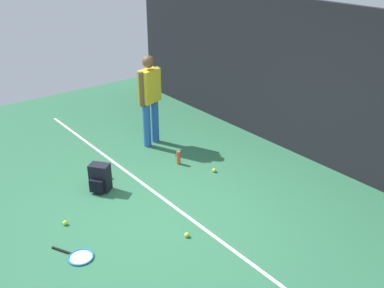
{
  "coord_description": "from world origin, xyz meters",
  "views": [
    {
      "loc": [
        4.39,
        -3.06,
        3.66
      ],
      "look_at": [
        0.0,
        0.4,
        1.0
      ],
      "focal_mm": 41.95,
      "sensor_mm": 36.0,
      "label": 1
    }
  ],
  "objects_px": {
    "tennis_ball_by_fence": "(187,235)",
    "tennis_ball_mid_court": "(214,170)",
    "tennis_ball_near_player": "(65,223)",
    "water_bottle": "(179,158)",
    "tennis_racket": "(79,256)",
    "tennis_player": "(150,95)",
    "tennis_ball_far_left": "(110,177)",
    "backpack": "(100,178)"
  },
  "relations": [
    {
      "from": "tennis_ball_far_left",
      "to": "tennis_ball_by_fence",
      "type": "bearing_deg",
      "value": 0.94
    },
    {
      "from": "tennis_player",
      "to": "tennis_ball_far_left",
      "type": "bearing_deg",
      "value": 11.13
    },
    {
      "from": "tennis_ball_near_player",
      "to": "tennis_racket",
      "type": "bearing_deg",
      "value": -11.59
    },
    {
      "from": "tennis_racket",
      "to": "water_bottle",
      "type": "height_order",
      "value": "water_bottle"
    },
    {
      "from": "tennis_player",
      "to": "tennis_ball_mid_court",
      "type": "bearing_deg",
      "value": 79.77
    },
    {
      "from": "tennis_ball_mid_court",
      "to": "water_bottle",
      "type": "distance_m",
      "value": 0.68
    },
    {
      "from": "tennis_player",
      "to": "backpack",
      "type": "relative_size",
      "value": 3.86
    },
    {
      "from": "tennis_player",
      "to": "backpack",
      "type": "xyz_separation_m",
      "value": [
        0.92,
        -1.57,
        -0.76
      ]
    },
    {
      "from": "backpack",
      "to": "tennis_ball_far_left",
      "type": "bearing_deg",
      "value": 90.23
    },
    {
      "from": "tennis_ball_mid_court",
      "to": "tennis_ball_far_left",
      "type": "height_order",
      "value": "same"
    },
    {
      "from": "tennis_ball_near_player",
      "to": "water_bottle",
      "type": "height_order",
      "value": "water_bottle"
    },
    {
      "from": "tennis_ball_far_left",
      "to": "tennis_ball_near_player",
      "type": "bearing_deg",
      "value": -56.03
    },
    {
      "from": "tennis_ball_near_player",
      "to": "tennis_ball_by_fence",
      "type": "xyz_separation_m",
      "value": [
        1.25,
        1.15,
        0.0
      ]
    },
    {
      "from": "backpack",
      "to": "water_bottle",
      "type": "distance_m",
      "value": 1.48
    },
    {
      "from": "tennis_ball_by_fence",
      "to": "tennis_ball_mid_court",
      "type": "distance_m",
      "value": 1.83
    },
    {
      "from": "tennis_racket",
      "to": "tennis_ball_by_fence",
      "type": "bearing_deg",
      "value": 42.23
    },
    {
      "from": "tennis_player",
      "to": "tennis_ball_mid_court",
      "type": "distance_m",
      "value": 1.85
    },
    {
      "from": "tennis_player",
      "to": "tennis_ball_near_player",
      "type": "bearing_deg",
      "value": 13.69
    },
    {
      "from": "tennis_ball_near_player",
      "to": "water_bottle",
      "type": "xyz_separation_m",
      "value": [
        -0.47,
        2.3,
        0.09
      ]
    },
    {
      "from": "tennis_player",
      "to": "tennis_ball_far_left",
      "type": "relative_size",
      "value": 25.76
    },
    {
      "from": "tennis_ball_by_fence",
      "to": "tennis_ball_far_left",
      "type": "relative_size",
      "value": 1.0
    },
    {
      "from": "tennis_racket",
      "to": "backpack",
      "type": "bearing_deg",
      "value": 115.93
    },
    {
      "from": "tennis_player",
      "to": "water_bottle",
      "type": "bearing_deg",
      "value": 67.21
    },
    {
      "from": "backpack",
      "to": "tennis_ball_mid_court",
      "type": "distance_m",
      "value": 1.9
    },
    {
      "from": "tennis_racket",
      "to": "water_bottle",
      "type": "xyz_separation_m",
      "value": [
        -1.22,
        2.45,
        0.11
      ]
    },
    {
      "from": "tennis_ball_by_fence",
      "to": "water_bottle",
      "type": "relative_size",
      "value": 0.28
    },
    {
      "from": "tennis_player",
      "to": "tennis_ball_by_fence",
      "type": "height_order",
      "value": "tennis_player"
    },
    {
      "from": "tennis_ball_near_player",
      "to": "tennis_ball_mid_court",
      "type": "height_order",
      "value": "same"
    },
    {
      "from": "tennis_player",
      "to": "tennis_racket",
      "type": "xyz_separation_m",
      "value": [
        2.2,
        -2.54,
        -0.95
      ]
    },
    {
      "from": "backpack",
      "to": "tennis_ball_mid_court",
      "type": "height_order",
      "value": "backpack"
    },
    {
      "from": "water_bottle",
      "to": "backpack",
      "type": "bearing_deg",
      "value": -92.01
    },
    {
      "from": "tennis_player",
      "to": "tennis_ball_by_fence",
      "type": "bearing_deg",
      "value": 47.8
    },
    {
      "from": "tennis_player",
      "to": "tennis_ball_far_left",
      "type": "xyz_separation_m",
      "value": [
        0.7,
        -1.27,
        -0.93
      ]
    },
    {
      "from": "tennis_ball_far_left",
      "to": "water_bottle",
      "type": "bearing_deg",
      "value": 76.74
    },
    {
      "from": "tennis_racket",
      "to": "tennis_ball_far_left",
      "type": "bearing_deg",
      "value": 113.18
    },
    {
      "from": "tennis_racket",
      "to": "tennis_ball_by_fence",
      "type": "relative_size",
      "value": 9.5
    },
    {
      "from": "tennis_racket",
      "to": "tennis_ball_mid_court",
      "type": "distance_m",
      "value": 2.81
    },
    {
      "from": "tennis_ball_near_player",
      "to": "backpack",
      "type": "bearing_deg",
      "value": 122.53
    },
    {
      "from": "tennis_ball_near_player",
      "to": "tennis_ball_mid_court",
      "type": "bearing_deg",
      "value": 87.03
    },
    {
      "from": "tennis_ball_by_fence",
      "to": "tennis_player",
      "type": "bearing_deg",
      "value": 155.32
    },
    {
      "from": "tennis_player",
      "to": "water_bottle",
      "type": "distance_m",
      "value": 1.3
    },
    {
      "from": "tennis_ball_near_player",
      "to": "water_bottle",
      "type": "relative_size",
      "value": 0.28
    }
  ]
}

